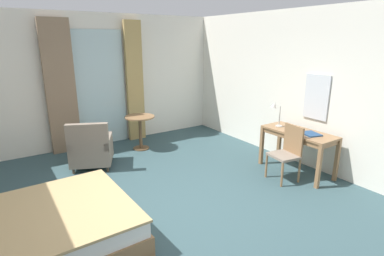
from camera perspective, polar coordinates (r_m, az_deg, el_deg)
The scene contains 14 objects.
ground at distance 4.51m, azimuth -3.48°, elevation -15.74°, with size 6.55×7.57×0.10m, color #334C51.
wall_back at distance 7.17m, azimuth -18.09°, elevation 8.25°, with size 6.15×0.12×2.88m, color white.
wall_right at distance 5.99m, azimuth 22.28°, elevation 6.42°, with size 0.12×7.17×2.88m, color white.
balcony_glass_door at distance 7.15m, azimuth -16.88°, elevation 6.93°, with size 1.18×0.02×2.53m, color silver.
curtain_panel_left at distance 6.85m, azimuth -23.21°, elevation 6.82°, with size 0.58×0.10×2.74m, color #897056.
curtain_panel_right at distance 7.31m, azimuth -10.59°, elevation 8.36°, with size 0.39×0.10×2.74m, color tan.
bed at distance 4.00m, azimuth -28.62°, elevation -17.27°, with size 2.27×1.72×1.05m.
writing_desk at distance 5.75m, azimuth 19.15°, elevation -1.49°, with size 0.58×1.30×0.77m.
desk_chair at distance 5.44m, azimuth 17.35°, elevation -3.93°, with size 0.46×0.49×0.95m.
desk_lamp at distance 5.79m, azimuth 15.22°, elevation 3.32°, with size 0.27×0.16×0.48m.
closed_book at distance 5.59m, azimuth 21.17°, elevation -1.02°, with size 0.25×0.31×0.02m, color navy.
armchair_by_window at distance 6.02m, azimuth -18.19°, elevation -3.80°, with size 0.95×0.96×0.92m.
round_cafe_table at distance 6.73m, azimuth -9.61°, elevation 0.54°, with size 0.63×0.63×0.74m.
wall_mirror at distance 5.91m, azimuth 22.09°, elevation 5.33°, with size 0.02×0.48×0.79m.
Camera 1 is at (-1.88, -3.33, 2.33)m, focal length 28.74 mm.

